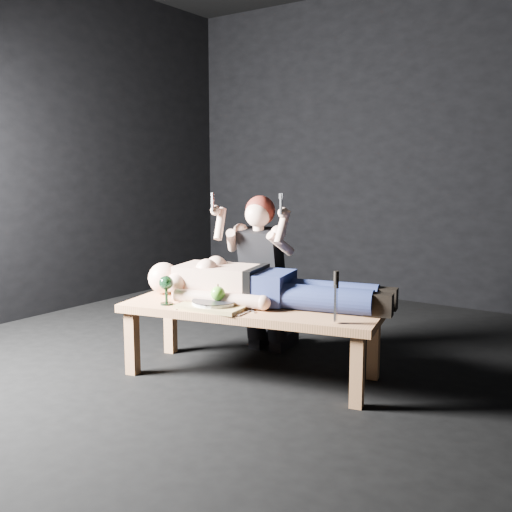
{
  "coord_description": "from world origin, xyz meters",
  "views": [
    {
      "loc": [
        1.93,
        -2.96,
        1.27
      ],
      "look_at": [
        -0.07,
        -0.07,
        0.75
      ],
      "focal_mm": 40.8,
      "sensor_mm": 36.0,
      "label": 1
    }
  ],
  "objects_px": {
    "lying_man": "(265,282)",
    "carving_knife": "(336,297)",
    "serving_tray": "(215,306)",
    "kneeling_woman": "(266,272)",
    "table": "(251,341)",
    "goblet": "(166,290)"
  },
  "relations": [
    {
      "from": "kneeling_woman",
      "to": "carving_knife",
      "type": "bearing_deg",
      "value": -41.93
    },
    {
      "from": "lying_man",
      "to": "carving_knife",
      "type": "relative_size",
      "value": 5.57
    },
    {
      "from": "lying_man",
      "to": "carving_knife",
      "type": "xyz_separation_m",
      "value": [
        0.59,
        -0.19,
        0.01
      ]
    },
    {
      "from": "table",
      "to": "goblet",
      "type": "xyz_separation_m",
      "value": [
        -0.44,
        -0.28,
        0.31
      ]
    },
    {
      "from": "lying_man",
      "to": "kneeling_woman",
      "type": "distance_m",
      "value": 0.44
    },
    {
      "from": "lying_man",
      "to": "kneeling_woman",
      "type": "xyz_separation_m",
      "value": [
        -0.24,
        0.37,
        -0.02
      ]
    },
    {
      "from": "table",
      "to": "serving_tray",
      "type": "height_order",
      "value": "serving_tray"
    },
    {
      "from": "kneeling_woman",
      "to": "serving_tray",
      "type": "bearing_deg",
      "value": -91.98
    },
    {
      "from": "carving_knife",
      "to": "kneeling_woman",
      "type": "bearing_deg",
      "value": 133.07
    },
    {
      "from": "serving_tray",
      "to": "table",
      "type": "bearing_deg",
      "value": 50.47
    },
    {
      "from": "kneeling_woman",
      "to": "goblet",
      "type": "distance_m",
      "value": 0.79
    },
    {
      "from": "serving_tray",
      "to": "carving_knife",
      "type": "xyz_separation_m",
      "value": [
        0.76,
        0.09,
        0.13
      ]
    },
    {
      "from": "serving_tray",
      "to": "carving_knife",
      "type": "distance_m",
      "value": 0.78
    },
    {
      "from": "serving_tray",
      "to": "goblet",
      "type": "bearing_deg",
      "value": -161.6
    },
    {
      "from": "table",
      "to": "goblet",
      "type": "bearing_deg",
      "value": -160.91
    },
    {
      "from": "table",
      "to": "carving_knife",
      "type": "distance_m",
      "value": 0.72
    },
    {
      "from": "serving_tray",
      "to": "carving_knife",
      "type": "bearing_deg",
      "value": 6.86
    },
    {
      "from": "kneeling_woman",
      "to": "carving_knife",
      "type": "distance_m",
      "value": 1.0
    },
    {
      "from": "serving_tray",
      "to": "goblet",
      "type": "distance_m",
      "value": 0.32
    },
    {
      "from": "lying_man",
      "to": "kneeling_woman",
      "type": "relative_size",
      "value": 1.41
    },
    {
      "from": "kneeling_woman",
      "to": "goblet",
      "type": "relative_size",
      "value": 6.3
    },
    {
      "from": "table",
      "to": "kneeling_woman",
      "type": "relative_size",
      "value": 1.39
    }
  ]
}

